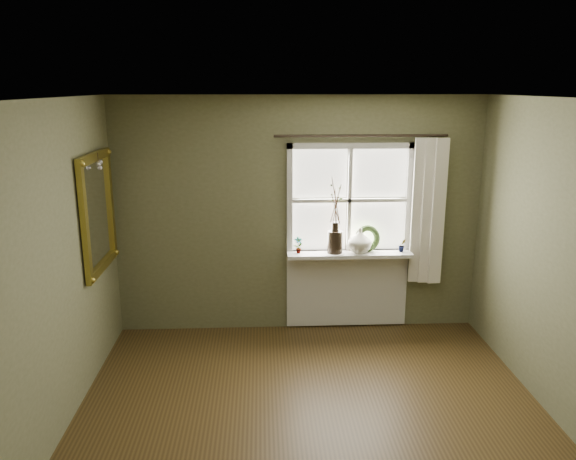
{
  "coord_description": "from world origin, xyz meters",
  "views": [
    {
      "loc": [
        -0.41,
        -3.72,
        2.69
      ],
      "look_at": [
        -0.15,
        1.55,
        1.33
      ],
      "focal_mm": 35.0,
      "sensor_mm": 36.0,
      "label": 1
    }
  ],
  "objects_px": {
    "wreath": "(367,241)",
    "cream_vase": "(360,240)",
    "dark_jug": "(335,242)",
    "gilt_mirror": "(98,212)"
  },
  "relations": [
    {
      "from": "dark_jug",
      "to": "cream_vase",
      "type": "xyz_separation_m",
      "value": [
        0.27,
        0.0,
        0.01
      ]
    },
    {
      "from": "dark_jug",
      "to": "wreath",
      "type": "bearing_deg",
      "value": 6.28
    },
    {
      "from": "wreath",
      "to": "cream_vase",
      "type": "bearing_deg",
      "value": -170.46
    },
    {
      "from": "wreath",
      "to": "dark_jug",
      "type": "bearing_deg",
      "value": 172.02
    },
    {
      "from": "gilt_mirror",
      "to": "cream_vase",
      "type": "bearing_deg",
      "value": 11.73
    },
    {
      "from": "dark_jug",
      "to": "gilt_mirror",
      "type": "bearing_deg",
      "value": -166.95
    },
    {
      "from": "cream_vase",
      "to": "wreath",
      "type": "bearing_deg",
      "value": 23.8
    },
    {
      "from": "wreath",
      "to": "gilt_mirror",
      "type": "height_order",
      "value": "gilt_mirror"
    },
    {
      "from": "dark_jug",
      "to": "cream_vase",
      "type": "bearing_deg",
      "value": 0.0
    },
    {
      "from": "dark_jug",
      "to": "cream_vase",
      "type": "distance_m",
      "value": 0.27
    }
  ]
}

